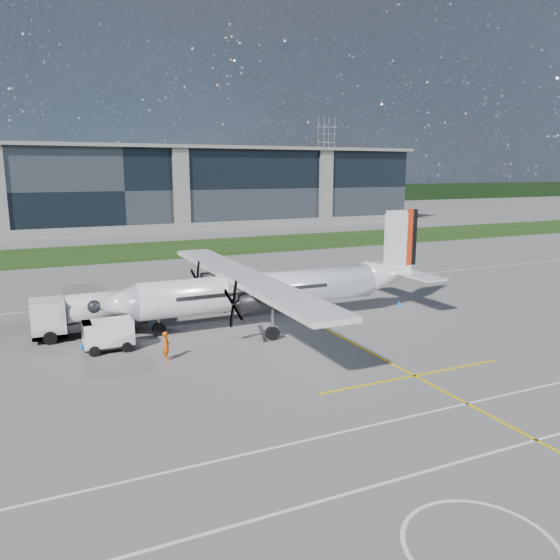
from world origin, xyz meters
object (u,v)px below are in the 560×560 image
Objects in this scene: turboprop_aircraft at (273,269)px; baggage_tug at (108,335)px; safety_cone_nose_port at (99,345)px; safety_cone_fwd at (82,345)px; safety_cone_tail at (399,303)px; pylon_east at (326,159)px; ground_crew_person at (166,344)px; safety_cone_stbdwing at (188,287)px; fuel_tanker_truck at (81,315)px.

baggage_tug is (-12.07, -1.73, -3.03)m from turboprop_aircraft.
baggage_tug is at bearing -43.22° from safety_cone_nose_port.
safety_cone_fwd is 1.00× the size of safety_cone_tail.
ground_crew_person is (-93.76, -147.78, -14.00)m from pylon_east.
pylon_east is at bearing 55.92° from safety_cone_stbdwing.
safety_cone_nose_port is (-97.18, -143.93, -14.75)m from pylon_east.
fuel_tanker_truck is (-97.91, -140.57, -13.55)m from pylon_east.
pylon_east is at bearing 55.62° from safety_cone_fwd.
safety_cone_nose_port and safety_cone_tail have the same top height.
safety_cone_stbdwing is (-87.46, -129.29, -14.75)m from pylon_east.
pylon_east is 174.36m from baggage_tug.
baggage_tug reaches higher than safety_cone_tail.
ground_crew_person reaches higher than safety_cone_stbdwing.
safety_cone_tail is 1.00× the size of safety_cone_stbdwing.
safety_cone_tail is at bearing 3.91° from baggage_tug.
safety_cone_tail and safety_cone_stbdwing have the same top height.
safety_cone_nose_port is at bearing -123.57° from safety_cone_stbdwing.
ground_crew_person is 21.15m from safety_cone_tail.
turboprop_aircraft is at bearing 3.04° from safety_cone_fwd.
safety_cone_nose_port is 1.00× the size of safety_cone_stbdwing.
pylon_east is 60.00× the size of safety_cone_stbdwing.
ground_crew_person is at bearing -122.39° from pylon_east.
safety_cone_tail is at bearing -117.14° from pylon_east.
baggage_tug is at bearing -121.16° from safety_cone_stbdwing.
safety_cone_tail is at bearing -64.79° from ground_crew_person.
pylon_east is 14.93× the size of ground_crew_person.
pylon_east reaches higher than safety_cone_fwd.
baggage_tug is 6.39× the size of safety_cone_tail.
baggage_tug is (1.28, -3.88, -0.50)m from fuel_tanker_truck.
turboprop_aircraft is 13.24× the size of ground_crew_person.
safety_cone_nose_port is at bearing -177.41° from safety_cone_tail.
turboprop_aircraft is 3.43× the size of fuel_tanker_truck.
baggage_tug is (-96.63, -144.45, -14.04)m from pylon_east.
pylon_east is at bearing 62.86° from safety_cone_tail.
ground_crew_person reaches higher than safety_cone_nose_port.
pylon_east is at bearing -20.68° from ground_crew_person.
pylon_east is 60.00× the size of safety_cone_fwd.
safety_cone_stbdwing is at bearing 58.84° from baggage_tug.
turboprop_aircraft reaches higher than ground_crew_person.
safety_cone_tail is (24.95, 0.59, 0.00)m from safety_cone_fwd.
safety_cone_fwd is at bearing -178.63° from safety_cone_tail.
fuel_tanker_truck is 8.32m from ground_crew_person.
fuel_tanker_truck reaches higher than baggage_tug.
ground_crew_person is (4.14, -7.21, -0.45)m from fuel_tanker_truck.
turboprop_aircraft is 13.22m from safety_cone_nose_port.
fuel_tanker_truck is 15.50× the size of safety_cone_fwd.
baggage_tug is at bearing -171.85° from turboprop_aircraft.
fuel_tanker_truck is 4.11m from baggage_tug.
safety_cone_stbdwing is at bearing -7.10° from ground_crew_person.
turboprop_aircraft is at bearing -120.65° from pylon_east.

